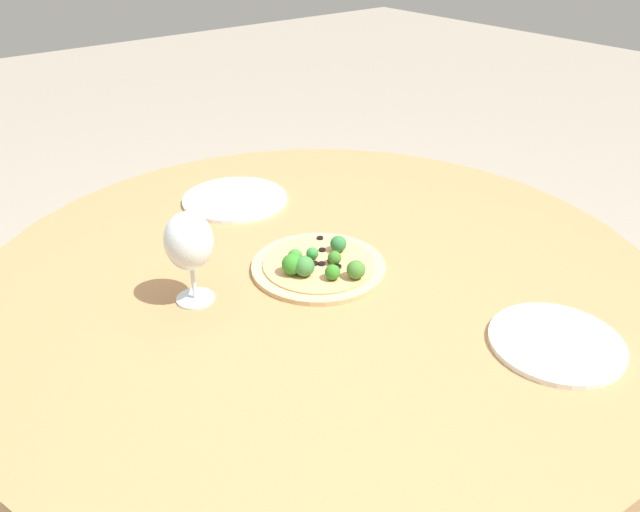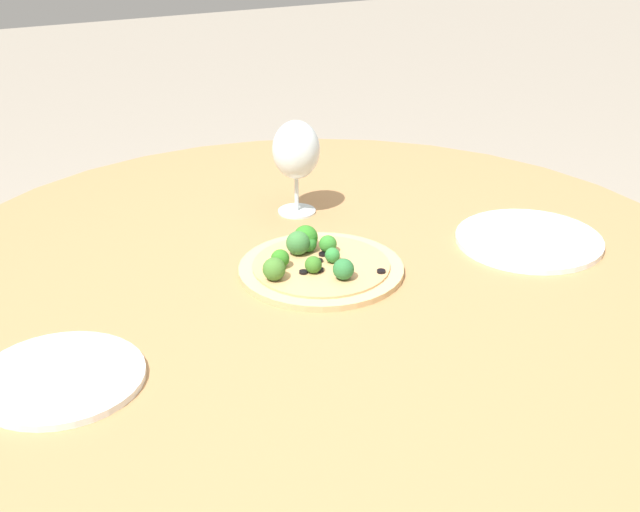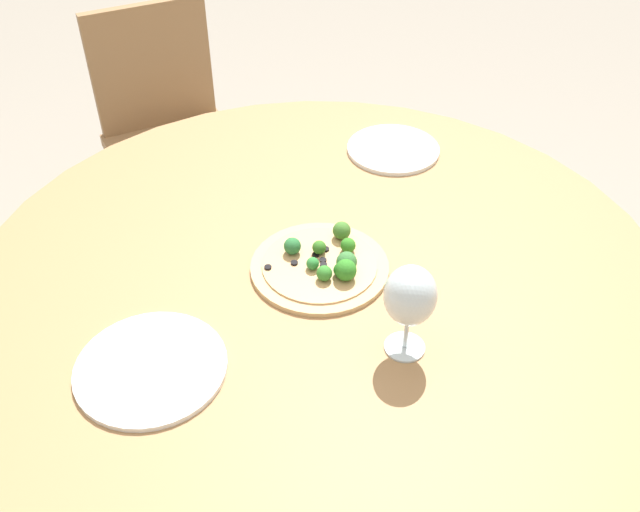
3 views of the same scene
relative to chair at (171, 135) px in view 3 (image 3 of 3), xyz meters
The scene contains 7 objects.
ground_plane 1.16m from the chair, 68.38° to the left, with size 12.00×12.00×0.00m, color gray.
dining_table 1.07m from the chair, 68.38° to the left, with size 1.37×1.37×0.73m.
chair is the anchor object (origin of this frame).
pizza 1.09m from the chair, 68.81° to the left, with size 0.27×0.27×0.06m.
wine_glass 1.36m from the chair, 70.02° to the left, with size 0.09×0.09×0.18m.
plate_near 0.87m from the chair, 93.60° to the left, with size 0.22×0.22×0.01m.
plate_far 1.24m from the chair, 50.76° to the left, with size 0.25×0.25×0.01m.
Camera 3 is at (0.78, 0.69, 1.65)m, focal length 40.00 mm.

